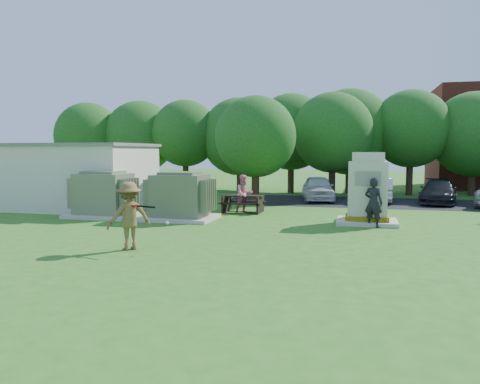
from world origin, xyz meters
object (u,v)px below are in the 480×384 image
(car_dark, at_px, (438,192))
(person_at_picnic, at_px, (244,194))
(car_silver_a, at_px, (379,190))
(picnic_table, at_px, (243,202))
(batter, at_px, (129,216))
(transformer_right, at_px, (180,197))
(person_by_generator, at_px, (373,203))
(transformer_left, at_px, (104,195))
(generator_cabinet, at_px, (367,193))
(car_white, at_px, (318,188))

(car_dark, bearing_deg, person_at_picnic, -134.08)
(car_silver_a, height_order, car_dark, car_silver_a)
(picnic_table, height_order, car_dark, car_dark)
(batter, distance_m, car_silver_a, 17.46)
(transformer_right, height_order, person_by_generator, transformer_right)
(transformer_left, distance_m, generator_cabinet, 11.57)
(person_at_picnic, height_order, car_white, person_at_picnic)
(transformer_left, bearing_deg, car_dark, 31.38)
(person_at_picnic, height_order, car_silver_a, person_at_picnic)
(batter, bearing_deg, car_white, -150.09)
(transformer_left, bearing_deg, generator_cabinet, 3.70)
(person_by_generator, height_order, person_at_picnic, person_by_generator)
(batter, height_order, car_silver_a, batter)
(transformer_right, height_order, car_dark, transformer_right)
(person_at_picnic, bearing_deg, transformer_right, -170.16)
(car_white, bearing_deg, transformer_right, -127.80)
(generator_cabinet, xyz_separation_m, car_silver_a, (0.81, 8.61, -0.57))
(car_silver_a, bearing_deg, transformer_left, 40.77)
(transformer_left, relative_size, picnic_table, 1.53)
(transformer_right, xyz_separation_m, generator_cabinet, (7.84, 0.75, 0.31))
(generator_cabinet, relative_size, person_by_generator, 1.50)
(picnic_table, bearing_deg, transformer_right, -125.12)
(person_by_generator, bearing_deg, batter, 62.92)
(transformer_left, bearing_deg, transformer_right, 0.00)
(batter, height_order, car_white, batter)
(car_white, height_order, car_dark, car_white)
(transformer_left, xyz_separation_m, car_dark, (15.60, 9.51, -0.29))
(person_by_generator, distance_m, car_silver_a, 9.58)
(person_at_picnic, xyz_separation_m, car_white, (2.93, 6.70, -0.17))
(transformer_left, distance_m, transformer_right, 3.70)
(transformer_right, bearing_deg, person_by_generator, -1.47)
(transformer_left, bearing_deg, car_white, 46.90)
(transformer_left, relative_size, generator_cabinet, 1.03)
(transformer_left, relative_size, car_dark, 0.64)
(car_dark, bearing_deg, person_by_generator, -100.59)
(car_white, distance_m, car_dark, 6.78)
(generator_cabinet, relative_size, car_white, 0.67)
(person_by_generator, xyz_separation_m, car_white, (-2.95, 9.62, -0.23))
(transformer_right, xyz_separation_m, person_at_picnic, (2.19, 2.72, -0.05))
(transformer_right, distance_m, picnic_table, 3.64)
(car_white, distance_m, car_silver_a, 3.54)
(transformer_left, height_order, car_silver_a, transformer_left)
(person_at_picnic, bearing_deg, person_by_generator, -67.81)
(transformer_left, xyz_separation_m, person_at_picnic, (5.89, 2.72, -0.05))
(person_at_picnic, xyz_separation_m, car_dark, (9.71, 6.79, -0.25))
(generator_cabinet, height_order, car_silver_a, generator_cabinet)
(picnic_table, height_order, car_white, car_white)
(transformer_left, relative_size, car_white, 0.68)
(transformer_left, xyz_separation_m, transformer_right, (3.70, 0.00, 0.00))
(person_at_picnic, bearing_deg, picnic_table, 72.38)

